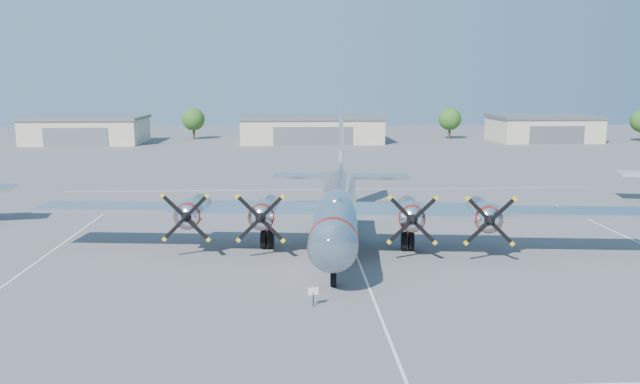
{
  "coord_description": "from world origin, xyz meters",
  "views": [
    {
      "loc": [
        -4.74,
        -44.98,
        12.14
      ],
      "look_at": [
        -2.18,
        5.43,
        3.2
      ],
      "focal_mm": 35.0,
      "sensor_mm": 36.0,
      "label": 1
    }
  ],
  "objects_px": {
    "hangar_east": "(543,128)",
    "tree_east": "(450,119)",
    "hangar_west": "(87,130)",
    "info_placard": "(313,293)",
    "main_bomber_b29": "(338,243)",
    "hangar_center": "(312,129)",
    "tree_west": "(193,119)"
  },
  "relations": [
    {
      "from": "hangar_center",
      "to": "hangar_east",
      "type": "height_order",
      "value": "same"
    },
    {
      "from": "hangar_east",
      "to": "hangar_center",
      "type": "bearing_deg",
      "value": -180.0
    },
    {
      "from": "tree_west",
      "to": "main_bomber_b29",
      "type": "height_order",
      "value": "tree_west"
    },
    {
      "from": "main_bomber_b29",
      "to": "hangar_center",
      "type": "bearing_deg",
      "value": 95.15
    },
    {
      "from": "hangar_center",
      "to": "tree_west",
      "type": "distance_m",
      "value": 26.3
    },
    {
      "from": "tree_west",
      "to": "tree_east",
      "type": "relative_size",
      "value": 1.0
    },
    {
      "from": "hangar_west",
      "to": "tree_west",
      "type": "height_order",
      "value": "tree_west"
    },
    {
      "from": "hangar_center",
      "to": "info_placard",
      "type": "bearing_deg",
      "value": -92.1
    },
    {
      "from": "hangar_east",
      "to": "tree_west",
      "type": "relative_size",
      "value": 3.1
    },
    {
      "from": "hangar_west",
      "to": "tree_east",
      "type": "relative_size",
      "value": 3.4
    },
    {
      "from": "info_placard",
      "to": "tree_west",
      "type": "bearing_deg",
      "value": 89.94
    },
    {
      "from": "hangar_west",
      "to": "tree_east",
      "type": "xyz_separation_m",
      "value": [
        75.0,
        6.04,
        1.51
      ]
    },
    {
      "from": "hangar_west",
      "to": "hangar_east",
      "type": "bearing_deg",
      "value": 0.0
    },
    {
      "from": "hangar_center",
      "to": "info_placard",
      "type": "relative_size",
      "value": 25.96
    },
    {
      "from": "hangar_center",
      "to": "info_placard",
      "type": "xyz_separation_m",
      "value": [
        -3.46,
        -94.48,
        -1.94
      ]
    },
    {
      "from": "hangar_center",
      "to": "hangar_east",
      "type": "bearing_deg",
      "value": 0.0
    },
    {
      "from": "hangar_west",
      "to": "hangar_center",
      "type": "distance_m",
      "value": 45.0
    },
    {
      "from": "hangar_west",
      "to": "main_bomber_b29",
      "type": "relative_size",
      "value": 0.52
    },
    {
      "from": "tree_east",
      "to": "hangar_west",
      "type": "bearing_deg",
      "value": -175.4
    },
    {
      "from": "main_bomber_b29",
      "to": "info_placard",
      "type": "height_order",
      "value": "main_bomber_b29"
    },
    {
      "from": "hangar_west",
      "to": "main_bomber_b29",
      "type": "xyz_separation_m",
      "value": [
        43.95,
        -80.85,
        -2.71
      ]
    },
    {
      "from": "hangar_west",
      "to": "hangar_center",
      "type": "xyz_separation_m",
      "value": [
        45.0,
        -0.0,
        -0.0
      ]
    },
    {
      "from": "hangar_west",
      "to": "hangar_east",
      "type": "height_order",
      "value": "same"
    },
    {
      "from": "info_placard",
      "to": "tree_east",
      "type": "bearing_deg",
      "value": 59.67
    },
    {
      "from": "hangar_east",
      "to": "hangar_west",
      "type": "bearing_deg",
      "value": -180.0
    },
    {
      "from": "tree_west",
      "to": "tree_east",
      "type": "height_order",
      "value": "same"
    },
    {
      "from": "hangar_east",
      "to": "tree_east",
      "type": "distance_m",
      "value": 19.04
    },
    {
      "from": "hangar_east",
      "to": "info_placard",
      "type": "xyz_separation_m",
      "value": [
        -51.46,
        -94.48,
        -1.94
      ]
    },
    {
      "from": "hangar_east",
      "to": "main_bomber_b29",
      "type": "bearing_deg",
      "value": -121.25
    },
    {
      "from": "tree_west",
      "to": "hangar_center",
      "type": "bearing_deg",
      "value": -17.82
    },
    {
      "from": "tree_west",
      "to": "main_bomber_b29",
      "type": "bearing_deg",
      "value": -74.92
    },
    {
      "from": "tree_west",
      "to": "info_placard",
      "type": "bearing_deg",
      "value": -78.13
    }
  ]
}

